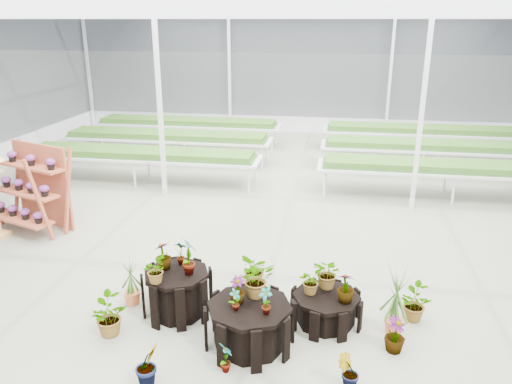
% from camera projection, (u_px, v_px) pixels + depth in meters
% --- Properties ---
extents(ground_plane, '(24.00, 24.00, 0.00)m').
position_uv_depth(ground_plane, '(257.00, 283.00, 8.38)').
color(ground_plane, gray).
rests_on(ground_plane, ground).
extents(greenhouse_shell, '(18.00, 24.00, 4.50)m').
position_uv_depth(greenhouse_shell, '(257.00, 153.00, 7.64)').
color(greenhouse_shell, white).
rests_on(greenhouse_shell, ground).
extents(steel_frame, '(18.00, 24.00, 4.50)m').
position_uv_depth(steel_frame, '(257.00, 153.00, 7.64)').
color(steel_frame, silver).
rests_on(steel_frame, ground).
extents(nursery_benches, '(16.00, 7.00, 0.84)m').
position_uv_depth(nursery_benches, '(296.00, 152.00, 14.95)').
color(nursery_benches, silver).
rests_on(nursery_benches, ground).
extents(plinth_tall, '(1.31, 1.31, 0.68)m').
position_uv_depth(plinth_tall, '(177.00, 292.00, 7.43)').
color(plinth_tall, black).
rests_on(plinth_tall, ground).
extents(plinth_mid, '(1.49, 1.49, 0.62)m').
position_uv_depth(plinth_mid, '(250.00, 325.00, 6.70)').
color(plinth_mid, black).
rests_on(plinth_mid, ground).
extents(plinth_low, '(1.25, 1.25, 0.45)m').
position_uv_depth(plinth_low, '(326.00, 309.00, 7.22)').
color(plinth_low, black).
rests_on(plinth_low, ground).
extents(shelf_rack, '(1.88, 1.41, 1.78)m').
position_uv_depth(shelf_rack, '(28.00, 190.00, 10.22)').
color(shelf_rack, '#A2472D').
rests_on(shelf_rack, ground).
extents(nursery_plants, '(4.87, 3.07, 1.29)m').
position_uv_depth(nursery_plants, '(251.00, 290.00, 7.22)').
color(nursery_plants, '#355D1D').
rests_on(nursery_plants, ground).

